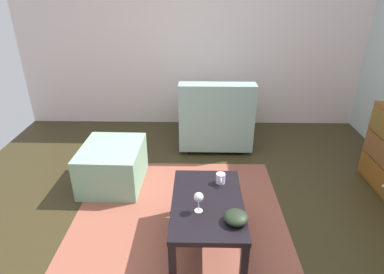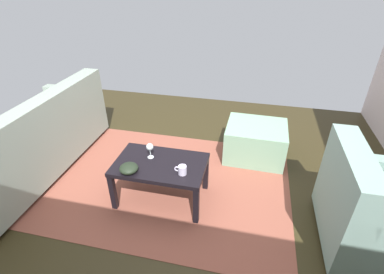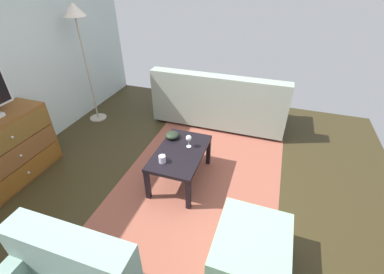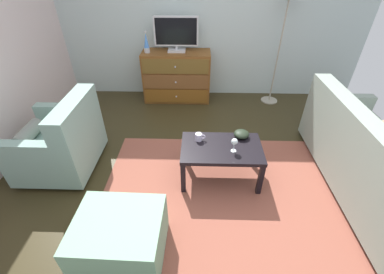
# 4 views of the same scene
# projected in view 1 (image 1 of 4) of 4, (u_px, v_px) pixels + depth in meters

# --- Properties ---
(ground_plane) EXTENTS (5.30, 5.10, 0.05)m
(ground_plane) POSITION_uv_depth(u_px,v_px,m) (201.00, 231.00, 2.80)
(ground_plane) COLOR #342C17
(wall_plain_left) EXTENTS (0.12, 5.10, 2.51)m
(wall_plain_left) POSITION_uv_depth(u_px,v_px,m) (201.00, 36.00, 4.41)
(wall_plain_left) COLOR silver
(wall_plain_left) RESTS_ON ground_plane
(area_rug) EXTENTS (2.60, 1.90, 0.01)m
(area_rug) POSITION_uv_depth(u_px,v_px,m) (177.00, 245.00, 2.61)
(area_rug) COLOR #924E3E
(area_rug) RESTS_ON ground_plane
(coffee_table) EXTENTS (0.87, 0.54, 0.44)m
(coffee_table) POSITION_uv_depth(u_px,v_px,m) (207.00, 207.00, 2.46)
(coffee_table) COLOR black
(coffee_table) RESTS_ON ground_plane
(wine_glass) EXTENTS (0.07, 0.07, 0.16)m
(wine_glass) POSITION_uv_depth(u_px,v_px,m) (199.00, 198.00, 2.28)
(wine_glass) COLOR silver
(wine_glass) RESTS_ON coffee_table
(mug) EXTENTS (0.11, 0.08, 0.08)m
(mug) POSITION_uv_depth(u_px,v_px,m) (221.00, 178.00, 2.64)
(mug) COLOR silver
(mug) RESTS_ON coffee_table
(bowl_decorative) EXTENTS (0.17, 0.17, 0.08)m
(bowl_decorative) POSITION_uv_depth(u_px,v_px,m) (236.00, 217.00, 2.21)
(bowl_decorative) COLOR black
(bowl_decorative) RESTS_ON coffee_table
(armchair) EXTENTS (0.80, 0.89, 0.88)m
(armchair) POSITION_uv_depth(u_px,v_px,m) (215.00, 118.00, 4.11)
(armchair) COLOR #332319
(armchair) RESTS_ON ground_plane
(ottoman) EXTENTS (0.71, 0.62, 0.43)m
(ottoman) POSITION_uv_depth(u_px,v_px,m) (113.00, 165.00, 3.34)
(ottoman) COLOR #82B08F
(ottoman) RESTS_ON ground_plane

